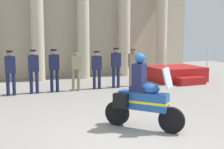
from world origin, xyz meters
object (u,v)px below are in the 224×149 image
object	(u,v)px
officer_in_row_4	(97,67)
officer_in_row_5	(116,64)
officer_in_row_0	(10,69)
officer_in_row_3	(76,67)
officer_in_row_2	(54,67)
officer_in_row_6	(133,64)
officer_in_row_1	(34,68)
reviewing_stand	(176,74)
motorcycle_with_rider	(141,98)

from	to	relation	value
officer_in_row_4	officer_in_row_5	bearing A→B (deg)	177.44
officer_in_row_0	officer_in_row_3	size ratio (longest dim) A/B	1.02
officer_in_row_2	officer_in_row_6	world-z (taller)	officer_in_row_2
officer_in_row_6	officer_in_row_1	bearing A→B (deg)	1.21
reviewing_stand	officer_in_row_3	world-z (taller)	officer_in_row_3
officer_in_row_2	officer_in_row_5	bearing A→B (deg)	179.72
officer_in_row_3	officer_in_row_5	bearing A→B (deg)	-179.50
officer_in_row_0	officer_in_row_5	xyz separation A→B (m)	(4.29, -0.04, 0.01)
officer_in_row_6	officer_in_row_5	bearing A→B (deg)	7.38
officer_in_row_0	officer_in_row_5	world-z (taller)	officer_in_row_5
reviewing_stand	officer_in_row_2	distance (m)	6.15
officer_in_row_3	officer_in_row_4	bearing A→B (deg)	-176.63
officer_in_row_1	officer_in_row_2	size ratio (longest dim) A/B	1.00
reviewing_stand	officer_in_row_5	distance (m)	3.57
officer_in_row_5	motorcycle_with_rider	size ratio (longest dim) A/B	0.90
officer_in_row_6	officer_in_row_4	bearing A→B (deg)	2.43
officer_in_row_4	officer_in_row_6	size ratio (longest dim) A/B	0.97
officer_in_row_0	motorcycle_with_rider	distance (m)	6.04
officer_in_row_4	motorcycle_with_rider	xyz separation A→B (m)	(-0.77, -5.42, -0.15)
officer_in_row_1	officer_in_row_2	xyz separation A→B (m)	(0.79, -0.02, 0.00)
officer_in_row_2	officer_in_row_4	size ratio (longest dim) A/B	1.07
officer_in_row_0	officer_in_row_1	xyz separation A→B (m)	(0.87, 0.05, 0.01)
officer_in_row_0	officer_in_row_4	bearing A→B (deg)	-178.63
officer_in_row_1	officer_in_row_2	distance (m)	0.79
reviewing_stand	officer_in_row_4	xyz separation A→B (m)	(-4.31, -0.53, 0.61)
officer_in_row_0	officer_in_row_2	size ratio (longest dim) A/B	0.99
reviewing_stand	officer_in_row_1	bearing A→B (deg)	-175.83
officer_in_row_4	motorcycle_with_rider	world-z (taller)	motorcycle_with_rider
reviewing_stand	officer_in_row_3	distance (m)	5.29
officer_in_row_2	officer_in_row_3	distance (m)	0.87
officer_in_row_1	officer_in_row_5	xyz separation A→B (m)	(3.42, -0.09, 0.00)
officer_in_row_2	officer_in_row_0	bearing A→B (deg)	1.99
officer_in_row_0	motorcycle_with_rider	world-z (taller)	motorcycle_with_rider
officer_in_row_1	officer_in_row_2	world-z (taller)	officer_in_row_2
officer_in_row_2	officer_in_row_1	bearing A→B (deg)	-0.52
officer_in_row_0	officer_in_row_5	size ratio (longest dim) A/B	1.00
officer_in_row_5	officer_in_row_2	bearing A→B (deg)	-0.28
officer_in_row_3	officer_in_row_2	bearing A→B (deg)	-1.87
officer_in_row_4	motorcycle_with_rider	bearing A→B (deg)	83.02
officer_in_row_3	officer_in_row_6	world-z (taller)	officer_in_row_3
officer_in_row_2	reviewing_stand	bearing A→B (deg)	-173.95
officer_in_row_5	motorcycle_with_rider	xyz separation A→B (m)	(-1.62, -5.37, -0.22)
reviewing_stand	officer_in_row_1	size ratio (longest dim) A/B	1.45
reviewing_stand	officer_in_row_1	distance (m)	6.93
officer_in_row_1	motorcycle_with_rider	distance (m)	5.75
officer_in_row_4	officer_in_row_1	bearing A→B (deg)	0.40
officer_in_row_0	officer_in_row_1	size ratio (longest dim) A/B	1.00
officer_in_row_1	motorcycle_with_rider	xyz separation A→B (m)	(1.80, -5.46, -0.22)
officer_in_row_4	officer_in_row_5	distance (m)	0.86
officer_in_row_4	officer_in_row_5	xyz separation A→B (m)	(0.85, -0.05, 0.07)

